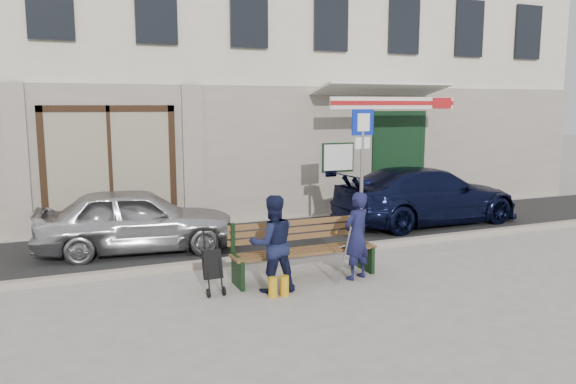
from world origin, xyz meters
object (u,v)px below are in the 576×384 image
car_silver (137,220)px  bench (302,250)px  man (357,236)px  woman (273,244)px  parking_sign (362,155)px  stroller (212,266)px  car_navy (427,195)px

car_silver → bench: size_ratio=1.52×
car_silver → man: size_ratio=2.59×
woman → car_silver: bearing=-60.5°
parking_sign → stroller: (-3.44, -1.61, -1.38)m
car_silver → bench: bearing=-133.7°
car_navy → stroller: 6.58m
man → woman: woman is taller
car_navy → parking_sign: (-2.49, -1.26, 1.13)m
car_silver → parking_sign: parking_sign is taller
car_navy → car_silver: bearing=88.0°
woman → stroller: 0.94m
car_silver → stroller: (0.69, -2.83, -0.21)m
man → stroller: (-2.30, 0.21, -0.29)m
car_silver → man: (2.99, -3.04, 0.08)m
car_navy → woman: size_ratio=3.15×
bench → woman: 0.81m
bench → woman: bearing=-148.4°
car_navy → bench: car_navy is taller
car_silver → stroller: 2.92m
car_silver → car_navy: car_navy is taller
parking_sign → stroller: bearing=-161.0°
stroller → parking_sign: bearing=23.3°
stroller → man: bearing=-7.1°
car_silver → car_navy: size_ratio=0.80×
car_navy → man: size_ratio=3.26×
parking_sign → woman: size_ratio=1.84×
man → parking_sign: bearing=-142.7°
man → woman: size_ratio=0.97×
car_navy → parking_sign: 3.01m
woman → parking_sign: bearing=-141.1°
man → woman: (-1.45, -0.05, 0.02)m
woman → man: bearing=-175.0°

